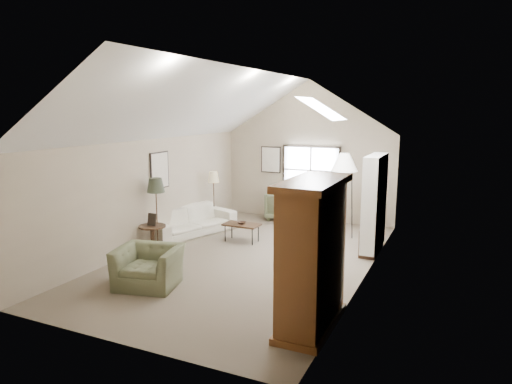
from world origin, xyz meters
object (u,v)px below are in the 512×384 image
at_px(armchair_far, 283,205).
at_px(side_table, 153,238).
at_px(armoire, 312,255).
at_px(sofa, 191,221).
at_px(armchair_near, 148,267).
at_px(coffee_table, 242,233).
at_px(side_chair, 323,207).

distance_m(armchair_far, side_table, 4.40).
distance_m(armoire, sofa, 5.70).
height_order(armchair_near, coffee_table, armchair_near).
bearing_deg(armchair_near, side_chair, 61.52).
distance_m(sofa, armchair_far, 2.96).
bearing_deg(coffee_table, sofa, 177.55).
height_order(armchair_far, side_chair, side_chair).
xyz_separation_m(armoire, armchair_near, (-3.18, 0.28, -0.74)).
bearing_deg(armoire, side_chair, 104.77).
bearing_deg(coffee_table, armchair_far, 88.53).
distance_m(armoire, side_table, 4.86).
height_order(sofa, side_chair, side_chair).
xyz_separation_m(armoire, side_chair, (-1.61, 6.10, -0.64)).
height_order(armchair_far, coffee_table, armchair_far).
relative_size(armchair_near, side_table, 1.83).
height_order(armoire, coffee_table, armoire).
xyz_separation_m(sofa, side_table, (0.01, -1.60, -0.05)).
relative_size(coffee_table, side_chair, 0.94).
bearing_deg(armchair_near, side_table, 111.81).
bearing_deg(side_table, side_chair, 56.23).
height_order(armchair_near, armchair_far, armchair_far).
xyz_separation_m(armchair_far, side_table, (-1.55, -4.11, -0.11)).
height_order(coffee_table, side_table, side_table).
height_order(armoire, sofa, armoire).
bearing_deg(sofa, armoire, -110.44).
distance_m(armchair_far, side_chair, 1.21).
xyz_separation_m(armchair_near, armchair_far, (0.36, 5.80, 0.05)).
bearing_deg(armchair_far, armoire, 107.84).
relative_size(armoire, coffee_table, 2.53).
relative_size(armoire, armchair_far, 2.45).
bearing_deg(side_chair, side_table, -140.64).
bearing_deg(sofa, armchair_far, -13.10).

